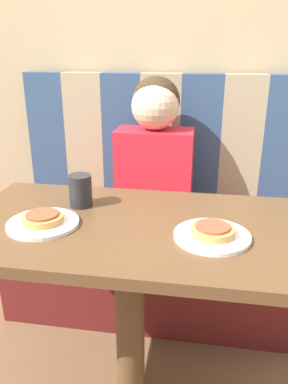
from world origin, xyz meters
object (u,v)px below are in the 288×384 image
person (155,153)px  pizza_right (212,230)px  plate_right (212,236)px  drinking_cup (80,191)px  plate_left (43,223)px  pizza_left (42,218)px

person → pizza_right: (0.25, -0.66, -0.04)m
plate_right → pizza_right: size_ratio=1.75×
pizza_right → drinking_cup: size_ratio=1.14×
person → plate_right: (0.25, -0.66, -0.06)m
plate_right → plate_left: bearing=180.0°
person → plate_right: bearing=-68.8°
plate_left → pizza_right: bearing=-0.0°
pizza_left → pizza_right: 0.51m
person → plate_right: 0.71m
plate_right → drinking_cup: 0.47m
person → pizza_right: person is taller
plate_right → pizza_right: pizza_right is taller
person → pizza_left: size_ratio=5.63×
plate_right → pizza_left: 0.51m
plate_right → pizza_right: 0.02m
person → drinking_cup: (-0.19, -0.49, -0.01)m
plate_left → plate_right: bearing=0.0°
plate_left → pizza_right: (0.51, -0.00, 0.02)m
pizza_right → drinking_cup: drinking_cup is taller
plate_right → person: bearing=111.2°
plate_left → pizza_right: pizza_right is taller
person → plate_left: person is taller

